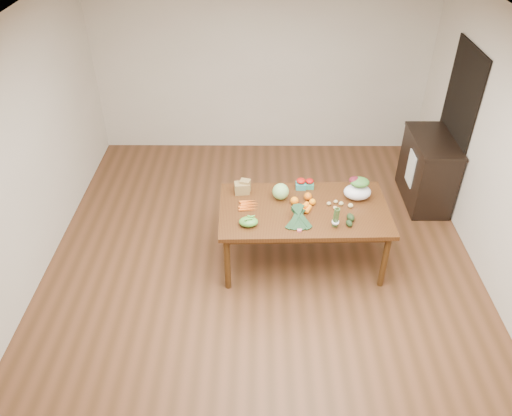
{
  "coord_description": "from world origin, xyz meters",
  "views": [
    {
      "loc": [
        -0.03,
        -4.2,
        3.99
      ],
      "look_at": [
        -0.06,
        0.0,
        0.92
      ],
      "focal_mm": 35.0,
      "sensor_mm": 36.0,
      "label": 1
    }
  ],
  "objects_px": {
    "dining_table": "(302,235)",
    "salad_bag": "(358,190)",
    "asparagus_bundle": "(336,217)",
    "paper_bag": "(242,187)",
    "cabbage": "(281,192)",
    "kale_bunch": "(299,219)",
    "mandarin_cluster": "(306,207)",
    "cabinet": "(427,170)"
  },
  "relations": [
    {
      "from": "paper_bag",
      "to": "kale_bunch",
      "type": "height_order",
      "value": "kale_bunch"
    },
    {
      "from": "paper_bag",
      "to": "asparagus_bundle",
      "type": "height_order",
      "value": "asparagus_bundle"
    },
    {
      "from": "mandarin_cluster",
      "to": "asparagus_bundle",
      "type": "relative_size",
      "value": 0.72
    },
    {
      "from": "cabbage",
      "to": "asparagus_bundle",
      "type": "xyz_separation_m",
      "value": [
        0.55,
        -0.52,
        0.03
      ]
    },
    {
      "from": "paper_bag",
      "to": "salad_bag",
      "type": "distance_m",
      "value": 1.3
    },
    {
      "from": "dining_table",
      "to": "paper_bag",
      "type": "relative_size",
      "value": 8.39
    },
    {
      "from": "paper_bag",
      "to": "cabbage",
      "type": "height_order",
      "value": "cabbage"
    },
    {
      "from": "dining_table",
      "to": "mandarin_cluster",
      "type": "relative_size",
      "value": 10.34
    },
    {
      "from": "asparagus_bundle",
      "to": "paper_bag",
      "type": "bearing_deg",
      "value": 146.04
    },
    {
      "from": "dining_table",
      "to": "cabbage",
      "type": "distance_m",
      "value": 0.57
    },
    {
      "from": "dining_table",
      "to": "cabinet",
      "type": "xyz_separation_m",
      "value": [
        1.75,
        1.26,
        0.1
      ]
    },
    {
      "from": "cabbage",
      "to": "kale_bunch",
      "type": "bearing_deg",
      "value": -70.25
    },
    {
      "from": "asparagus_bundle",
      "to": "salad_bag",
      "type": "distance_m",
      "value": 0.61
    },
    {
      "from": "dining_table",
      "to": "salad_bag",
      "type": "bearing_deg",
      "value": 16.68
    },
    {
      "from": "mandarin_cluster",
      "to": "salad_bag",
      "type": "relative_size",
      "value": 0.59
    },
    {
      "from": "paper_bag",
      "to": "salad_bag",
      "type": "bearing_deg",
      "value": -4.53
    },
    {
      "from": "asparagus_bundle",
      "to": "cabinet",
      "type": "bearing_deg",
      "value": 45.84
    },
    {
      "from": "mandarin_cluster",
      "to": "asparagus_bundle",
      "type": "distance_m",
      "value": 0.42
    },
    {
      "from": "cabbage",
      "to": "cabinet",
      "type": "bearing_deg",
      "value": 27.94
    },
    {
      "from": "cabbage",
      "to": "mandarin_cluster",
      "type": "xyz_separation_m",
      "value": [
        0.27,
        -0.22,
        -0.05
      ]
    },
    {
      "from": "kale_bunch",
      "to": "salad_bag",
      "type": "height_order",
      "value": "salad_bag"
    },
    {
      "from": "cabbage",
      "to": "paper_bag",
      "type": "bearing_deg",
      "value": 165.76
    },
    {
      "from": "cabbage",
      "to": "mandarin_cluster",
      "type": "relative_size",
      "value": 1.04
    },
    {
      "from": "cabinet",
      "to": "mandarin_cluster",
      "type": "xyz_separation_m",
      "value": [
        -1.74,
        -1.29,
        0.33
      ]
    },
    {
      "from": "mandarin_cluster",
      "to": "salad_bag",
      "type": "bearing_deg",
      "value": 21.28
    },
    {
      "from": "dining_table",
      "to": "mandarin_cluster",
      "type": "height_order",
      "value": "mandarin_cluster"
    },
    {
      "from": "mandarin_cluster",
      "to": "cabinet",
      "type": "bearing_deg",
      "value": 36.51
    },
    {
      "from": "mandarin_cluster",
      "to": "kale_bunch",
      "type": "bearing_deg",
      "value": -108.94
    },
    {
      "from": "dining_table",
      "to": "kale_bunch",
      "type": "xyz_separation_m",
      "value": [
        -0.08,
        -0.3,
        0.45
      ]
    },
    {
      "from": "kale_bunch",
      "to": "salad_bag",
      "type": "relative_size",
      "value": 1.3
    },
    {
      "from": "paper_bag",
      "to": "salad_bag",
      "type": "xyz_separation_m",
      "value": [
        1.3,
        -0.1,
        0.04
      ]
    },
    {
      "from": "dining_table",
      "to": "paper_bag",
      "type": "bearing_deg",
      "value": 154.81
    },
    {
      "from": "cabbage",
      "to": "asparagus_bundle",
      "type": "relative_size",
      "value": 0.75
    },
    {
      "from": "cabinet",
      "to": "paper_bag",
      "type": "relative_size",
      "value": 4.6
    },
    {
      "from": "cabbage",
      "to": "salad_bag",
      "type": "bearing_deg",
      "value": 0.53
    },
    {
      "from": "salad_bag",
      "to": "cabbage",
      "type": "bearing_deg",
      "value": -179.47
    },
    {
      "from": "cabinet",
      "to": "paper_bag",
      "type": "height_order",
      "value": "cabinet"
    },
    {
      "from": "cabbage",
      "to": "kale_bunch",
      "type": "xyz_separation_m",
      "value": [
        0.18,
        -0.49,
        -0.01
      ]
    },
    {
      "from": "salad_bag",
      "to": "dining_table",
      "type": "bearing_deg",
      "value": -161.71
    },
    {
      "from": "asparagus_bundle",
      "to": "salad_bag",
      "type": "relative_size",
      "value": 0.81
    },
    {
      "from": "cabinet",
      "to": "cabbage",
      "type": "bearing_deg",
      "value": -152.06
    },
    {
      "from": "paper_bag",
      "to": "cabbage",
      "type": "bearing_deg",
      "value": -14.24
    }
  ]
}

